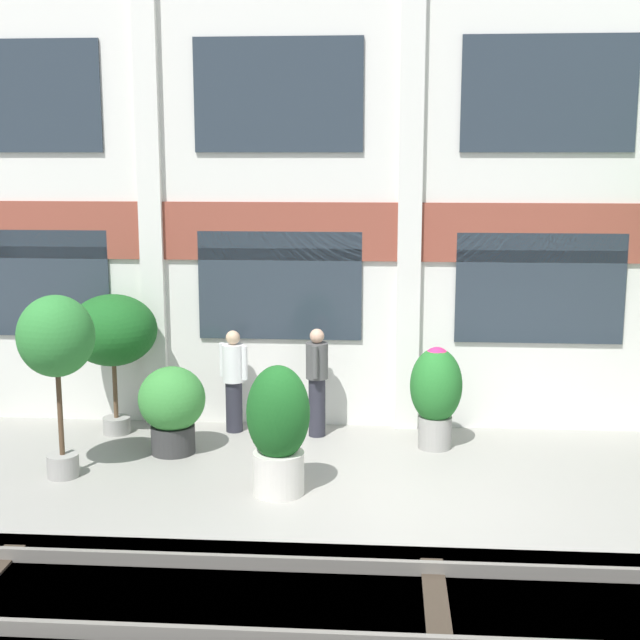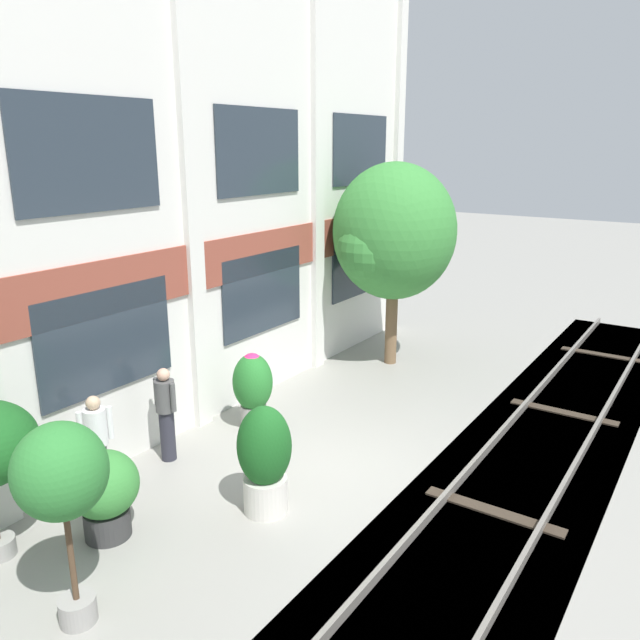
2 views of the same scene
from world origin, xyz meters
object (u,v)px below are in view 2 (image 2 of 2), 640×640
(broadleaf_tree, at_px, (394,235))
(potted_plant_ribbed_drum, at_px, (104,490))
(potted_plant_low_pan, at_px, (61,479))
(potted_plant_glazed_jar, at_px, (253,385))
(resident_by_doorway, at_px, (97,441))
(resident_watching_tracks, at_px, (166,411))
(potted_plant_stone_basin, at_px, (265,457))

(broadleaf_tree, distance_m, potted_plant_ribbed_drum, 8.97)
(potted_plant_low_pan, distance_m, potted_plant_glazed_jar, 5.38)
(resident_by_doorway, relative_size, resident_watching_tracks, 0.96)
(potted_plant_low_pan, height_order, potted_plant_ribbed_drum, potted_plant_low_pan)
(potted_plant_glazed_jar, bearing_deg, broadleaf_tree, -5.25)
(potted_plant_low_pan, bearing_deg, resident_watching_tracks, 31.67)
(potted_plant_ribbed_drum, xyz_separation_m, resident_by_doorway, (0.72, 1.08, 0.15))
(resident_watching_tracks, bearing_deg, potted_plant_stone_basin, -93.05)
(potted_plant_stone_basin, xyz_separation_m, potted_plant_glazed_jar, (2.09, 1.96, -0.00))
(broadleaf_tree, distance_m, potted_plant_stone_basin, 7.43)
(potted_plant_low_pan, relative_size, resident_by_doorway, 1.54)
(potted_plant_low_pan, bearing_deg, potted_plant_stone_basin, -7.32)
(potted_plant_stone_basin, bearing_deg, potted_plant_glazed_jar, 43.22)
(resident_watching_tracks, bearing_deg, potted_plant_glazed_jar, -9.59)
(potted_plant_ribbed_drum, distance_m, resident_watching_tracks, 2.24)
(broadleaf_tree, xyz_separation_m, potted_plant_ribbed_drum, (-8.62, -0.07, -2.49))
(potted_plant_glazed_jar, height_order, resident_by_doorway, resident_by_doorway)
(broadleaf_tree, xyz_separation_m, resident_by_doorway, (-7.90, 1.01, -2.35))
(broadleaf_tree, bearing_deg, potted_plant_glazed_jar, 174.75)
(potted_plant_ribbed_drum, bearing_deg, resident_watching_tracks, 25.18)
(potted_plant_low_pan, relative_size, resident_watching_tracks, 1.47)
(potted_plant_ribbed_drum, height_order, resident_by_doorway, resident_by_doorway)
(broadleaf_tree, bearing_deg, resident_watching_tracks, 172.39)
(potted_plant_low_pan, bearing_deg, resident_by_doorway, 47.49)
(broadleaf_tree, relative_size, resident_watching_tracks, 2.93)
(potted_plant_low_pan, height_order, resident_watching_tracks, potted_plant_low_pan)
(potted_plant_stone_basin, xyz_separation_m, potted_plant_low_pan, (-2.97, 0.38, 0.96))
(potted_plant_low_pan, xyz_separation_m, resident_by_doorway, (1.97, 2.14, -0.98))
(resident_by_doorway, bearing_deg, potted_plant_stone_basin, 50.30)
(potted_plant_stone_basin, relative_size, potted_plant_ribbed_drum, 1.31)
(potted_plant_ribbed_drum, relative_size, resident_by_doorway, 0.80)
(broadleaf_tree, distance_m, resident_by_doorway, 8.30)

